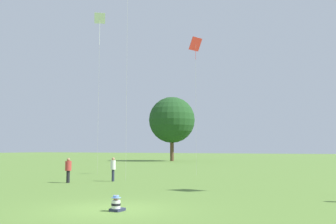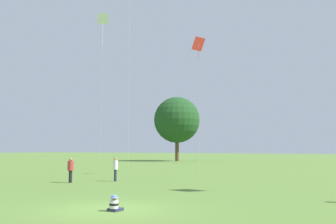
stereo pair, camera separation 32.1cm
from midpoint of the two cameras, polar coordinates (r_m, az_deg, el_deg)
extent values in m
plane|color=#567A33|center=(14.74, -9.00, -13.79)|extent=(300.00, 300.00, 0.00)
cube|color=#282D47|center=(14.32, -8.02, -13.85)|extent=(0.41, 0.50, 0.10)
cylinder|color=white|center=(14.23, -8.22, -13.13)|extent=(0.32, 0.32, 0.28)
cylinder|color=black|center=(14.23, -8.22, -13.13)|extent=(0.34, 0.34, 0.08)
sphere|color=#A37556|center=(14.20, -8.21, -12.23)|extent=(0.20, 0.20, 0.20)
cylinder|color=#6B8ED1|center=(14.20, -8.21, -12.21)|extent=(0.34, 0.34, 0.01)
cylinder|color=#6B8ED1|center=(14.20, -8.21, -12.05)|extent=(0.20, 0.20, 0.09)
cylinder|color=#282D42|center=(26.74, -8.33, -9.10)|extent=(0.25, 0.25, 0.78)
cylinder|color=silver|center=(26.70, -8.31, -7.62)|extent=(0.45, 0.45, 0.61)
sphere|color=#A37556|center=(26.69, -8.30, -6.77)|extent=(0.21, 0.21, 0.21)
cylinder|color=black|center=(26.16, -14.65, -9.08)|extent=(0.30, 0.30, 0.77)
cylinder|color=#B23833|center=(26.13, -14.61, -7.57)|extent=(0.55, 0.55, 0.61)
sphere|color=#A37556|center=(26.11, -14.59, -6.70)|extent=(0.21, 0.21, 0.21)
cube|color=white|center=(34.36, -10.14, 13.26)|extent=(0.97, 0.86, 0.81)
cylinder|color=white|center=(33.98, -10.18, 11.20)|extent=(0.02, 0.02, 1.95)
cylinder|color=#BCB7A8|center=(32.88, -10.33, 2.40)|extent=(0.01, 0.01, 13.07)
cube|color=red|center=(33.21, 3.73, 9.82)|extent=(0.90, 1.23, 1.00)
cylinder|color=red|center=(33.00, 3.74, 8.39)|extent=(0.02, 0.02, 0.92)
cylinder|color=#BCB7A8|center=(32.23, 3.79, 0.48)|extent=(0.01, 0.01, 10.84)
cylinder|color=#BCB7A8|center=(27.74, -6.34, 6.08)|extent=(0.01, 0.01, 15.28)
cylinder|color=brown|center=(67.63, 0.44, -5.06)|extent=(0.64, 0.64, 4.90)
sphere|color=#1E471E|center=(67.81, 0.44, -1.15)|extent=(7.93, 7.93, 7.93)
camera|label=1|loc=(0.16, -90.50, 0.05)|focal=42.00mm
camera|label=2|loc=(0.16, 89.50, -0.05)|focal=42.00mm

